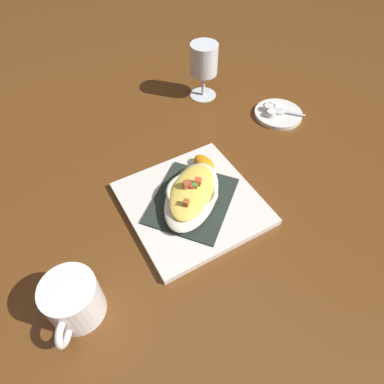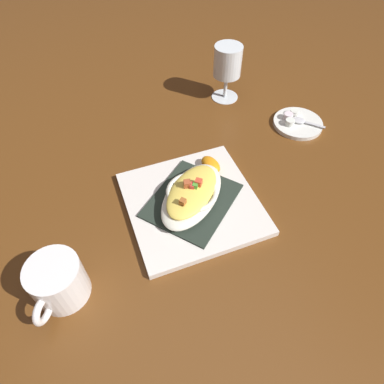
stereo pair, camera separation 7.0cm
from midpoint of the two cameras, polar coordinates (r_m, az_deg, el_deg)
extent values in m
plane|color=#5E3514|center=(0.73, -2.72, -2.40)|extent=(2.60, 2.60, 0.00)
cube|color=silver|center=(0.73, -2.74, -2.05)|extent=(0.32, 0.32, 0.01)
cube|color=#242F26|center=(0.72, -2.77, -1.58)|extent=(0.24, 0.24, 0.00)
ellipsoid|color=silver|center=(0.71, -2.83, -0.70)|extent=(0.19, 0.22, 0.03)
torus|color=silver|center=(0.70, -2.86, -0.16)|extent=(0.15, 0.15, 0.01)
ellipsoid|color=#F3D354|center=(0.70, -2.87, 0.00)|extent=(0.16, 0.18, 0.02)
cube|color=#AE502B|center=(0.69, -3.78, 1.12)|extent=(0.01, 0.01, 0.01)
cube|color=#D9472C|center=(0.69, -1.92, 1.58)|extent=(0.02, 0.02, 0.01)
cube|color=#C73E3A|center=(0.69, -3.28, 0.86)|extent=(0.01, 0.01, 0.01)
cube|color=green|center=(0.69, -2.46, 1.08)|extent=(0.01, 0.01, 0.01)
cube|color=#C94036|center=(0.69, -3.19, 1.04)|extent=(0.01, 0.01, 0.01)
cube|color=#A95C28|center=(0.66, -4.05, -1.96)|extent=(0.02, 0.02, 0.01)
ellipsoid|color=#5A2855|center=(0.78, -0.76, 3.72)|extent=(0.05, 0.06, 0.01)
ellipsoid|color=orange|center=(0.78, -0.56, 4.74)|extent=(0.05, 0.07, 0.03)
cylinder|color=white|center=(0.62, -22.45, -16.57)|extent=(0.09, 0.09, 0.09)
torus|color=white|center=(0.61, -24.04, -20.89)|extent=(0.03, 0.05, 0.05)
cylinder|color=#4C2D14|center=(0.63, -22.13, -17.00)|extent=(0.08, 0.08, 0.06)
cylinder|color=white|center=(1.03, -0.16, 15.95)|extent=(0.08, 0.08, 0.00)
cylinder|color=white|center=(1.01, -0.16, 17.61)|extent=(0.01, 0.01, 0.07)
cylinder|color=white|center=(0.97, -0.17, 21.30)|extent=(0.08, 0.08, 0.08)
cylinder|color=silver|center=(0.98, -0.17, 20.26)|extent=(0.06, 0.06, 0.04)
cylinder|color=silver|center=(0.97, 12.23, 12.56)|extent=(0.13, 0.13, 0.01)
ellipsoid|color=silver|center=(0.97, 12.33, 13.04)|extent=(0.04, 0.04, 0.01)
cube|color=silver|center=(0.97, 14.79, 12.47)|extent=(0.05, 0.04, 0.00)
cylinder|color=white|center=(0.98, 11.52, 14.18)|extent=(0.02, 0.02, 0.02)
cylinder|color=white|center=(0.97, 10.64, 13.58)|extent=(0.02, 0.02, 0.02)
cylinder|color=white|center=(0.95, 11.05, 12.67)|extent=(0.02, 0.02, 0.02)
camera|label=1|loc=(0.03, -92.87, -3.42)|focal=31.83mm
camera|label=2|loc=(0.03, 87.13, 3.42)|focal=31.83mm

